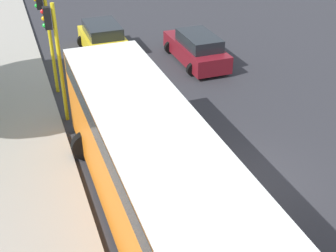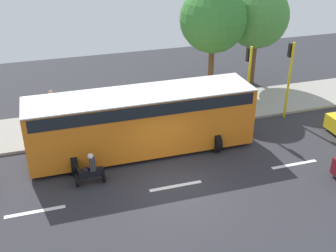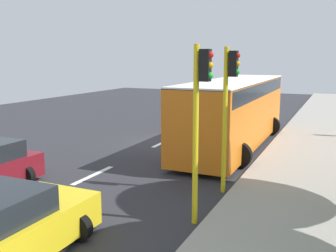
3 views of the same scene
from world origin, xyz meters
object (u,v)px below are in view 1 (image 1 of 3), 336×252
at_px(car_maroon, 196,49).
at_px(traffic_light_corner, 46,26).
at_px(city_bus, 151,164).
at_px(traffic_light_midblock, 55,48).
at_px(car_yellow_cab, 104,41).

bearing_deg(car_maroon, traffic_light_corner, 7.31).
bearing_deg(car_maroon, city_bus, 60.40).
bearing_deg(city_bus, traffic_light_midblock, -77.46).
height_order(city_bus, traffic_light_midblock, traffic_light_midblock).
distance_m(car_maroon, traffic_light_corner, 7.40).
height_order(city_bus, traffic_light_corner, traffic_light_corner).
distance_m(car_yellow_cab, traffic_light_corner, 5.18).
relative_size(city_bus, traffic_light_midblock, 2.44).
distance_m(city_bus, traffic_light_midblock, 6.61).
xyz_separation_m(car_yellow_cab, city_bus, (1.62, 12.48, 1.13)).
height_order(car_yellow_cab, traffic_light_midblock, traffic_light_midblock).
distance_m(car_maroon, car_yellow_cab, 4.77).
bearing_deg(traffic_light_midblock, traffic_light_corner, -90.00).
bearing_deg(car_yellow_cab, traffic_light_midblock, 63.59).
bearing_deg(city_bus, car_yellow_cab, -97.41).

